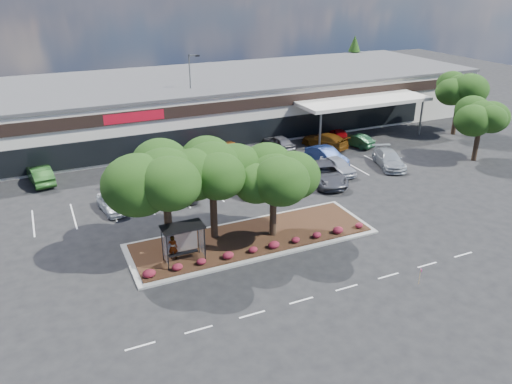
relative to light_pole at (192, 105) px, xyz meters
name	(u,v)px	position (x,y,z in m)	size (l,w,h in m)	color
ground	(303,260)	(-1.33, -28.02, -4.41)	(160.00, 160.00, 0.00)	black
retail_store	(168,105)	(-1.26, 5.89, -1.25)	(80.40, 25.20, 6.25)	silver
landscape_island	(253,238)	(-3.33, -24.02, -4.28)	(18.00, 6.00, 0.26)	#979792
lane_markings	(242,202)	(-1.47, -17.60, -4.40)	(33.12, 20.06, 0.01)	silver
shrub_row	(265,247)	(-3.33, -26.12, -3.90)	(17.00, 0.80, 0.50)	maroon
bus_shelter	(182,233)	(-8.83, -25.07, -2.10)	(2.75, 1.55, 2.59)	black
island_tree_west	(166,199)	(-9.33, -23.52, -0.20)	(7.20, 7.20, 7.89)	#173611
island_tree_mid	(213,190)	(-5.83, -22.82, -0.49)	(6.60, 6.60, 7.32)	#173611
island_tree_east	(273,194)	(-1.83, -24.32, -0.89)	(5.80, 5.80, 6.50)	#173611
tree_east_near	(479,130)	(24.67, -18.02, -1.15)	(5.60, 5.60, 6.51)	#173611
tree_east_far	(458,103)	(29.67, -10.02, -0.60)	(6.40, 6.40, 7.62)	#173611
conifer_north_east	(353,63)	(32.67, 15.98, 0.09)	(3.96, 3.96, 9.00)	#173611
person_waiting	(173,247)	(-9.42, -24.65, -3.28)	(0.63, 0.42, 1.74)	#594C47
light_pole	(192,105)	(0.00, 0.00, 0.00)	(1.43, 0.62, 9.93)	#979792
survey_stake	(420,275)	(3.81, -33.55, -3.71)	(0.07, 0.14, 1.08)	tan
car_0	(111,204)	(-11.85, -14.89, -3.73)	(1.60, 3.99, 1.36)	silver
car_1	(130,190)	(-9.91, -13.02, -3.58)	(2.31, 5.68, 1.65)	#9BA2A6
car_3	(186,191)	(-5.51, -14.83, -3.74)	(1.57, 3.91, 1.33)	#57585F
car_4	(246,181)	(-0.04, -15.31, -3.61)	(2.22, 5.47, 1.59)	silver
car_5	(325,174)	(7.30, -16.79, -3.55)	(2.85, 6.19, 1.72)	#505158
car_6	(327,156)	(10.10, -12.55, -3.57)	(1.77, 5.09, 1.68)	navy
car_7	(338,165)	(9.71, -15.22, -3.63)	(1.83, 4.55, 1.55)	#AAAEB7
car_8	(389,159)	(15.36, -15.82, -3.61)	(2.22, 5.47, 1.59)	#A0A7AC
car_9	(40,174)	(-16.77, -5.94, -3.57)	(1.76, 5.06, 1.67)	#25541D
car_10	(155,171)	(-6.80, -9.15, -3.65)	(1.59, 4.57, 1.50)	slate
car_11	(161,171)	(-6.30, -9.44, -3.65)	(2.11, 5.19, 1.51)	navy
car_12	(203,152)	(-1.02, -6.28, -3.55)	(1.80, 5.18, 1.71)	maroon
car_13	(224,150)	(1.34, -6.30, -3.59)	(1.74, 4.98, 1.64)	brown
car_14	(279,142)	(7.81, -6.28, -3.62)	(1.85, 4.59, 1.56)	#56555C
car_15	(325,140)	(12.74, -7.88, -3.60)	(2.27, 5.58, 1.62)	brown
car_16	(339,135)	(15.53, -6.55, -3.67)	(1.75, 4.34, 1.48)	#8E060A
car_17	(356,140)	(16.16, -9.06, -3.71)	(1.48, 4.24, 1.40)	#1A4226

